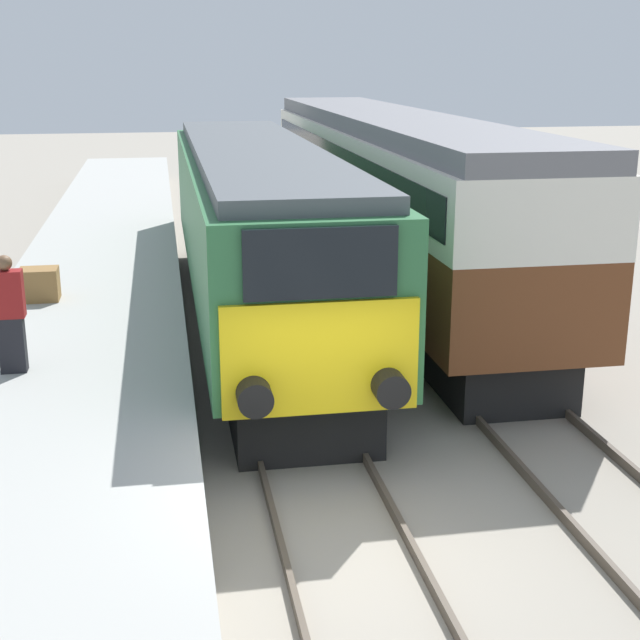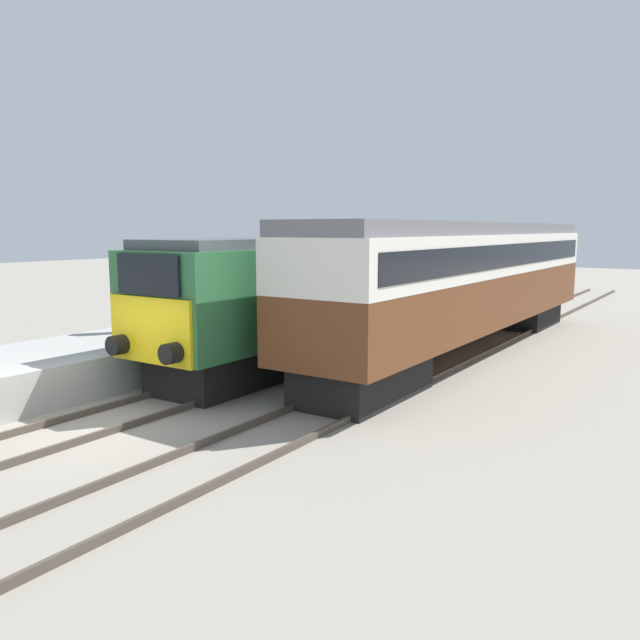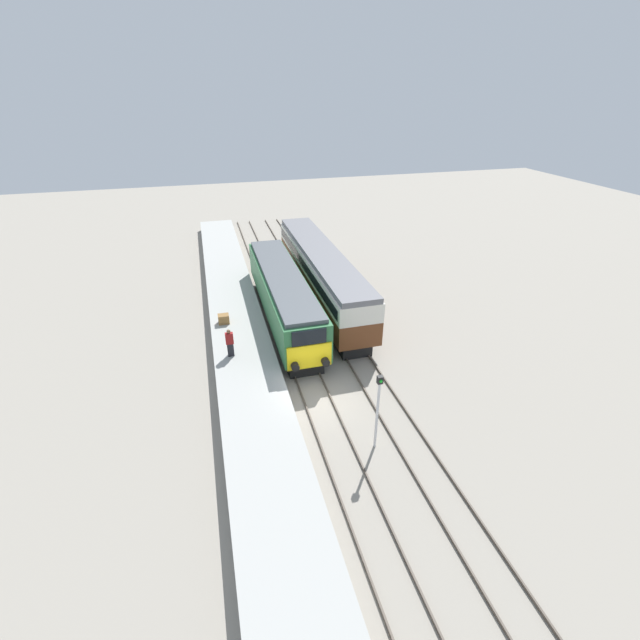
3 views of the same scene
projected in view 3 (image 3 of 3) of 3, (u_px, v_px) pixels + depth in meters
The scene contains 9 objects.
ground_plane at pixel (317, 400), 22.59m from camera, with size 120.00×120.00×0.00m, color gray.
platform_left at pixel (238, 328), 28.37m from camera, with size 3.50×50.00×0.96m.
rails_near_track at pixel (297, 350), 26.79m from camera, with size 1.51×60.00×0.14m.
rails_far_track at pixel (348, 342), 27.58m from camera, with size 1.50×60.00×0.14m.
locomotive at pixel (283, 295), 29.20m from camera, with size 2.70×15.10×3.66m.
passenger_carriage at pixel (321, 271), 31.99m from camera, with size 2.75×17.61×4.09m.
person_on_platform at pixel (230, 343), 24.22m from camera, with size 0.44×0.26×1.71m.
signal_post at pixel (378, 406), 18.59m from camera, with size 0.24×0.28×3.96m.
luggage_crate at pixel (224, 319), 27.87m from camera, with size 0.70×0.56×0.60m.
Camera 3 is at (-4.56, -17.18, 14.58)m, focal length 24.00 mm.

